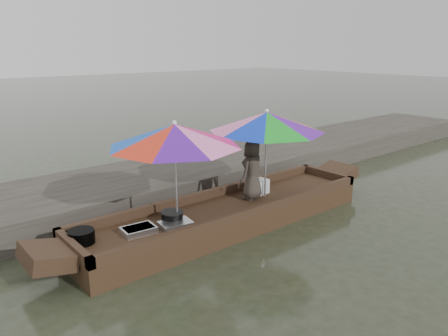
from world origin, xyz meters
TOP-DOWN VIEW (x-y plane):
  - water at (0.00, 0.00)m, footprint 80.00×80.00m
  - dock at (0.00, 2.20)m, footprint 22.00×2.20m
  - boat_hull at (0.00, 0.00)m, footprint 5.32×1.20m
  - cooking_pot at (-2.41, 0.21)m, footprint 0.35×0.35m
  - tray_crayfish at (-1.66, 0.01)m, footprint 0.50×0.37m
  - tray_scallop at (-1.10, -0.10)m, footprint 0.51×0.39m
  - charcoal_grill at (-1.06, 0.05)m, footprint 0.32×0.32m
  - supply_bag at (0.90, 0.16)m, footprint 0.31×0.25m
  - vendor at (0.59, 0.06)m, footprint 0.59×0.47m
  - umbrella_bow at (-1.00, 0.00)m, footprint 2.13×2.13m
  - umbrella_stern at (0.86, 0.00)m, footprint 2.05×2.05m

SIDE VIEW (x-z plane):
  - water at x=0.00m, z-range 0.00..0.00m
  - boat_hull at x=0.00m, z-range 0.00..0.35m
  - dock at x=0.00m, z-range 0.00..0.50m
  - tray_scallop at x=-1.10m, z-range 0.35..0.41m
  - tray_crayfish at x=-1.66m, z-range 0.35..0.44m
  - charcoal_grill at x=-1.06m, z-range 0.35..0.50m
  - cooking_pot at x=-2.41m, z-range 0.35..0.53m
  - supply_bag at x=0.90m, z-range 0.35..0.61m
  - vendor at x=0.59m, z-range 0.35..1.41m
  - umbrella_bow at x=-1.00m, z-range 0.35..1.90m
  - umbrella_stern at x=0.86m, z-range 0.35..1.90m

